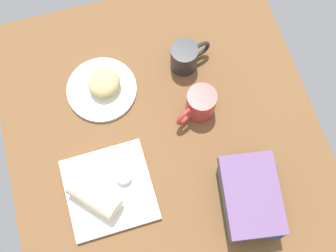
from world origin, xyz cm
name	(u,v)px	position (x,y,z in cm)	size (l,w,h in cm)	color
dining_table	(168,153)	(0.00, 0.00, 2.00)	(110.00, 90.00, 4.00)	brown
round_plate	(102,90)	(23.72, 14.02, 4.70)	(20.86, 20.86, 1.40)	white
scone_pastry	(104,83)	(23.88, 12.72, 8.29)	(9.75, 9.09, 5.77)	tan
square_plate	(109,190)	(-6.42, 18.77, 4.80)	(23.38, 23.38, 1.60)	white
sauce_cup	(124,176)	(-4.37, 13.92, 6.95)	(4.44, 4.44, 2.52)	silver
breakfast_wrap	(95,197)	(-8.06, 22.64, 8.84)	(6.48, 6.48, 13.99)	beige
book_stack	(252,198)	(-19.84, -17.47, 8.78)	(24.16, 18.53, 9.39)	#387260
coffee_mug	(185,57)	(25.43, -12.45, 8.71)	(8.08, 12.85, 9.22)	#262628
second_mug	(200,104)	(9.70, -12.10, 8.93)	(8.83, 12.90, 9.65)	#B23833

